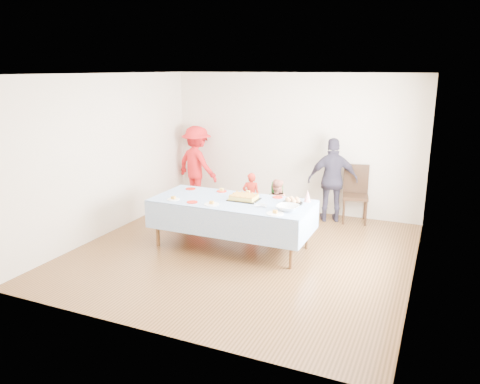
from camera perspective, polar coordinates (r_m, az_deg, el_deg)
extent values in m
plane|color=#462D14|center=(7.36, 0.33, -7.33)|extent=(5.00, 5.00, 0.00)
cube|color=beige|center=(9.27, 6.51, 5.91)|extent=(5.00, 0.04, 2.70)
cube|color=beige|center=(4.84, -11.47, -2.63)|extent=(5.00, 0.04, 2.70)
cube|color=beige|center=(8.25, -15.84, 4.34)|extent=(0.04, 5.00, 2.70)
cube|color=beige|center=(6.42, 21.31, 0.97)|extent=(0.04, 5.00, 2.70)
cube|color=white|center=(6.81, 0.37, 14.21)|extent=(5.00, 5.00, 0.04)
cube|color=#472B16|center=(6.58, 21.26, 2.64)|extent=(0.03, 1.75, 1.35)
cylinder|color=brown|center=(7.61, -10.03, -3.87)|extent=(0.06, 0.06, 0.73)
cylinder|color=brown|center=(6.69, 6.30, -6.39)|extent=(0.06, 0.06, 0.73)
cylinder|color=brown|center=(8.28, -6.84, -2.18)|extent=(0.06, 0.06, 0.73)
cylinder|color=brown|center=(7.44, 8.26, -4.21)|extent=(0.06, 0.06, 0.73)
cube|color=brown|center=(7.31, -1.00, -1.24)|extent=(2.40, 1.00, 0.04)
cube|color=silver|center=(7.31, -1.00, -1.05)|extent=(2.50, 1.10, 0.01)
cube|color=black|center=(7.32, 0.47, -0.92)|extent=(0.46, 0.36, 0.01)
cube|color=#D8C852|center=(7.31, 0.47, -0.65)|extent=(0.39, 0.29, 0.06)
cube|color=#B37629|center=(7.30, 0.47, -0.39)|extent=(0.39, 0.29, 0.01)
cylinder|color=black|center=(7.18, 6.42, -1.33)|extent=(0.31, 0.31, 0.02)
sphere|color=tan|center=(7.14, 7.06, -1.04)|extent=(0.08, 0.08, 0.08)
sphere|color=tan|center=(7.22, 6.91, -0.87)|extent=(0.08, 0.08, 0.08)
sphere|color=tan|center=(7.24, 6.29, -0.80)|extent=(0.08, 0.08, 0.08)
sphere|color=tan|center=(7.19, 5.81, -0.90)|extent=(0.08, 0.08, 0.08)
sphere|color=tan|center=(7.11, 5.94, -1.08)|extent=(0.08, 0.08, 0.08)
sphere|color=tan|center=(7.09, 6.57, -1.15)|extent=(0.08, 0.08, 0.08)
sphere|color=tan|center=(7.17, 6.43, -0.97)|extent=(0.08, 0.08, 0.08)
imported|color=silver|center=(6.81, 5.81, -1.93)|extent=(0.33, 0.33, 0.08)
cone|color=white|center=(7.28, 8.23, -0.46)|extent=(0.11, 0.11, 0.18)
cylinder|color=red|center=(8.01, -6.05, 0.39)|extent=(0.17, 0.17, 0.01)
cylinder|color=red|center=(7.82, -2.25, 0.09)|extent=(0.17, 0.17, 0.01)
cylinder|color=red|center=(7.66, 0.97, -0.20)|extent=(0.18, 0.18, 0.01)
cylinder|color=red|center=(7.48, 4.62, -0.64)|extent=(0.16, 0.16, 0.01)
cylinder|color=red|center=(7.22, -5.85, -1.23)|extent=(0.17, 0.17, 0.01)
cylinder|color=white|center=(7.41, -8.13, -0.89)|extent=(0.20, 0.20, 0.01)
cylinder|color=white|center=(7.08, -3.48, -1.50)|extent=(0.23, 0.23, 0.01)
cylinder|color=white|center=(6.64, 4.30, -2.64)|extent=(0.25, 0.25, 0.01)
cylinder|color=black|center=(8.74, 12.53, -2.42)|extent=(0.04, 0.04, 0.47)
cylinder|color=black|center=(8.76, 15.08, -2.55)|extent=(0.04, 0.04, 0.47)
cylinder|color=black|center=(9.12, 12.53, -1.70)|extent=(0.04, 0.04, 0.47)
cylinder|color=black|center=(9.13, 14.98, -1.83)|extent=(0.04, 0.04, 0.47)
cube|color=black|center=(8.87, 13.88, -0.54)|extent=(0.54, 0.54, 0.05)
cube|color=black|center=(9.00, 13.97, 1.59)|extent=(0.45, 0.13, 0.54)
imported|color=red|center=(8.77, 1.36, -0.52)|extent=(0.38, 0.31, 0.90)
imported|color=#236B25|center=(8.21, 4.52, -1.64)|extent=(0.44, 0.29, 0.90)
imported|color=#CA745E|center=(8.13, 4.45, -1.66)|extent=(0.47, 0.38, 0.94)
imported|color=red|center=(9.87, -5.26, 3.32)|extent=(1.19, 0.91, 1.63)
imported|color=#312D3E|center=(8.78, 11.24, 1.42)|extent=(0.99, 0.67, 1.56)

